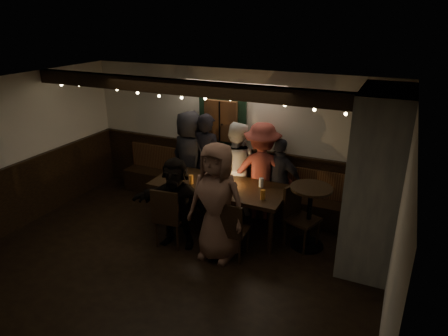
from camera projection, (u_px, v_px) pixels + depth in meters
The scene contains 13 objects.
room at pixel (268, 178), 6.33m from camera, with size 6.02×5.01×2.62m.
dining_table at pixel (219, 188), 6.76m from camera, with size 2.30×0.98×1.00m.
chair_near_left at pixel (168, 214), 6.27m from camera, with size 0.50×0.50×1.01m.
chair_near_right at pixel (231, 228), 5.95m from camera, with size 0.44×0.44×0.95m.
chair_end at pixel (298, 212), 6.34m from camera, with size 0.59×0.59×1.02m.
high_top at pixel (310, 209), 6.24m from camera, with size 0.65×0.65×1.04m.
person_a at pixel (190, 158), 7.70m from camera, with size 0.89×0.58×1.83m, color black.
person_b at pixel (207, 161), 7.55m from camera, with size 0.67×0.44×1.83m, color black.
person_c at pixel (236, 167), 7.35m from camera, with size 0.84×0.65×1.73m, color silver.
person_d at pixel (261, 171), 7.09m from camera, with size 1.15×0.66×1.79m, color maroon.
person_e at pixel (279, 181), 7.03m from camera, with size 0.90×0.37×1.53m, color #22222B.
person_f at pixel (176, 203), 6.26m from camera, with size 1.38×0.44×1.49m, color black.
person_g at pixel (217, 202), 5.88m from camera, with size 0.90×0.58×1.84m, color brown.
Camera 1 is at (2.86, -4.17, 3.54)m, focal length 32.00 mm.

